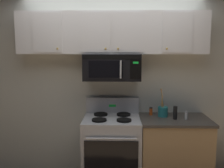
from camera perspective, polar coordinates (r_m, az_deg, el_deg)
name	(u,v)px	position (r m, az deg, el deg)	size (l,w,h in m)	color
back_wall	(113,81)	(3.65, 0.12, 0.66)	(5.20, 0.10, 2.70)	silver
stove_range	(112,149)	(3.53, -0.03, -14.49)	(0.76, 0.69, 1.12)	#B7BABF
over_range_microwave	(112,67)	(3.38, 0.02, 3.90)	(0.76, 0.43, 0.35)	black
upper_cabinets	(112,33)	(3.41, 0.04, 11.49)	(2.50, 0.36, 0.55)	silver
counter_segment	(174,150)	(3.62, 13.84, -14.42)	(0.93, 0.65, 0.90)	tan
utensil_crock_teal	(163,111)	(3.50, 11.51, -5.95)	(0.13, 0.14, 0.39)	teal
salt_shaker	(186,115)	(3.45, 16.56, -6.85)	(0.04, 0.04, 0.11)	white
pepper_mill	(175,113)	(3.41, 14.19, -6.38)	(0.05, 0.05, 0.17)	black
spice_jar	(151,111)	(3.56, 8.85, -6.13)	(0.04, 0.04, 0.11)	#C64C19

